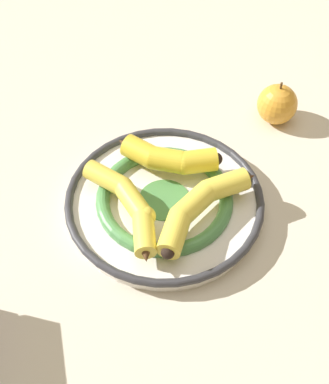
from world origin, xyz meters
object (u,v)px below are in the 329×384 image
Objects in this scene: banana_b at (167,157)px; apple at (277,104)px; banana_a at (128,205)px; decorative_bowl at (164,201)px; banana_c at (200,205)px.

banana_b is 2.09× the size of apple.
decorative_bowl is at bearing -89.60° from banana_a.
banana_c is (-0.03, 0.10, 0.00)m from banana_a.
banana_a is 0.89× the size of banana_b.
banana_a is 0.82× the size of banana_c.
decorative_bowl is 0.07m from banana_b.
apple reaches higher than banana_c.
decorative_bowl is 3.69× the size of apple.
banana_b is 0.24m from apple.
apple is (-0.27, 0.08, -0.02)m from banana_c.
decorative_bowl is at bearing -81.35° from banana_c.
banana_a is at bearing -49.35° from banana_c.
apple is (-0.19, 0.15, -0.02)m from banana_b.
banana_b is (-0.06, -0.01, 0.04)m from decorative_bowl.
banana_c reaches higher than banana_a.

